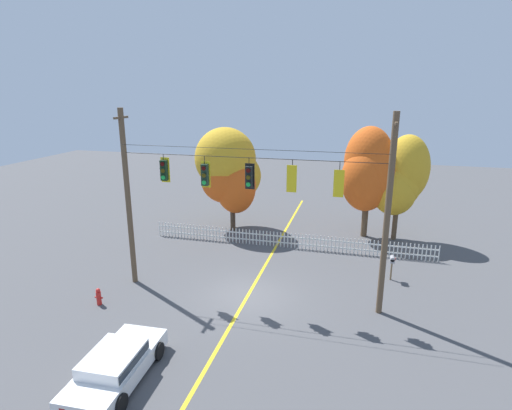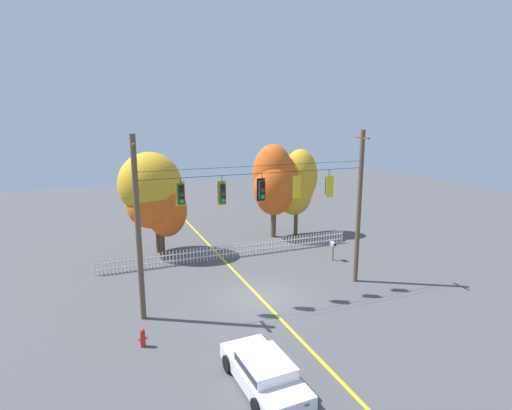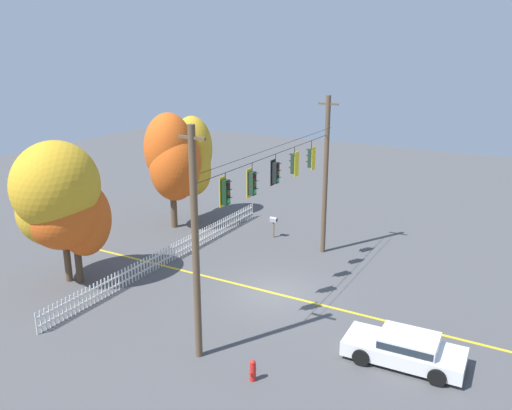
{
  "view_description": "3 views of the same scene",
  "coord_description": "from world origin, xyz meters",
  "views": [
    {
      "loc": [
        4.84,
        -17.1,
        9.54
      ],
      "look_at": [
        0.23,
        0.65,
        4.36
      ],
      "focal_mm": 28.81,
      "sensor_mm": 36.0,
      "label": 1
    },
    {
      "loc": [
        -7.97,
        -19.0,
        9.58
      ],
      "look_at": [
        0.03,
        0.63,
        4.92
      ],
      "focal_mm": 29.28,
      "sensor_mm": 36.0,
      "label": 2
    },
    {
      "loc": [
        -20.24,
        -10.47,
        11.24
      ],
      "look_at": [
        -0.31,
        0.77,
        4.32
      ],
      "focal_mm": 37.23,
      "sensor_mm": 36.0,
      "label": 3
    }
  ],
  "objects": [
    {
      "name": "traffic_signal_eastbound_side",
      "position": [
        -1.99,
        0.01,
        5.8
      ],
      "size": [
        0.43,
        0.38,
        1.48
      ],
      "color": "black"
    },
    {
      "name": "signal_support_span",
      "position": [
        0.0,
        -0.0,
        4.46
      ],
      "size": [
        12.33,
        1.1,
        8.73
      ],
      "color": "brown",
      "rests_on": "ground"
    },
    {
      "name": "parked_car",
      "position": [
        -2.7,
        -6.86,
        0.6
      ],
      "size": [
        2.09,
        4.38,
        1.15
      ],
      "color": "white",
      "rests_on": "ground"
    },
    {
      "name": "autumn_maple_far_west",
      "position": [
        7.35,
        9.89,
        4.03
      ],
      "size": [
        3.46,
        2.89,
        6.85
      ],
      "color": "brown",
      "rests_on": "ground"
    },
    {
      "name": "autumn_oak_far_east",
      "position": [
        5.35,
        9.82,
        4.47
      ],
      "size": [
        3.52,
        3.51,
        7.31
      ],
      "color": "brown",
      "rests_on": "ground"
    },
    {
      "name": "autumn_maple_mid",
      "position": [
        -3.74,
        8.85,
        3.39
      ],
      "size": [
        3.91,
        3.38,
        5.06
      ],
      "color": "#473828",
      "rests_on": "ground"
    },
    {
      "name": "traffic_signal_southbound_primary",
      "position": [
        2.01,
        -0.01,
        5.87
      ],
      "size": [
        0.43,
        0.38,
        1.39
      ],
      "color": "black"
    },
    {
      "name": "roadside_mailbox",
      "position": [
        6.72,
        3.51,
        1.06
      ],
      "size": [
        0.25,
        0.44,
        1.3
      ],
      "color": "brown",
      "rests_on": "ground"
    },
    {
      "name": "ground",
      "position": [
        0.0,
        0.0,
        0.0
      ],
      "size": [
        80.0,
        80.0,
        0.0
      ],
      "primitive_type": "plane",
      "color": "#4C4C4F"
    },
    {
      "name": "white_picket_fence",
      "position": [
        0.74,
        6.59,
        0.49
      ],
      "size": [
        17.56,
        0.06,
        0.97
      ],
      "color": "silver",
      "rests_on": "ground"
    },
    {
      "name": "traffic_signal_northbound_primary",
      "position": [
        3.99,
        -0.01,
        5.77
      ],
      "size": [
        0.43,
        0.38,
        1.48
      ],
      "color": "black"
    },
    {
      "name": "lane_centerline_stripe",
      "position": [
        0.0,
        0.0,
        0.0
      ],
      "size": [
        0.16,
        36.0,
        0.01
      ],
      "primitive_type": "cube",
      "color": "gold",
      "rests_on": "ground"
    },
    {
      "name": "traffic_signal_northbound_secondary",
      "position": [
        -4.01,
        0.01,
        5.91
      ],
      "size": [
        0.43,
        0.38,
        1.34
      ],
      "color": "black"
    },
    {
      "name": "traffic_signal_westbound_side",
      "position": [
        0.09,
        0.01,
        5.82
      ],
      "size": [
        0.43,
        0.38,
        1.43
      ],
      "color": "black"
    },
    {
      "name": "fire_hydrant",
      "position": [
        -6.39,
        -2.53,
        0.4
      ],
      "size": [
        0.38,
        0.22,
        0.81
      ],
      "color": "red",
      "rests_on": "ground"
    },
    {
      "name": "autumn_maple_near_fence",
      "position": [
        -4.0,
        9.33,
        4.47
      ],
      "size": [
        4.47,
        4.06,
        7.11
      ],
      "color": "brown",
      "rests_on": "ground"
    }
  ]
}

